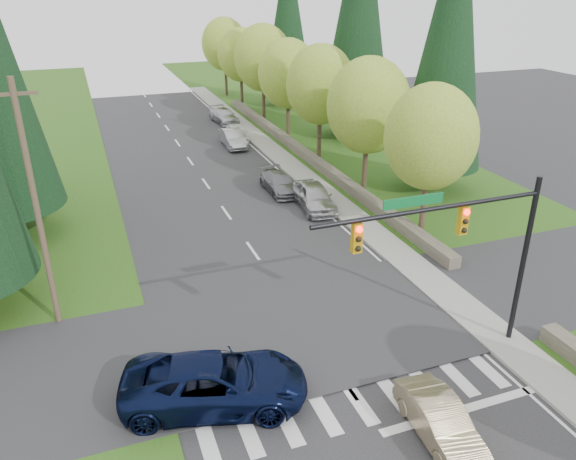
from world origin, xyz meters
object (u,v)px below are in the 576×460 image
parked_car_a (314,196)px  parked_car_c (233,138)px  suv_navy (215,382)px  parked_car_b (279,183)px  sedan_champagne (440,421)px  parked_car_e (224,116)px  parked_car_d (237,133)px

parked_car_a → parked_car_c: size_ratio=1.07×
suv_navy → parked_car_b: size_ratio=1.42×
sedan_champagne → parked_car_e: bearing=88.7°
sedan_champagne → parked_car_b: bearing=87.4°
parked_car_b → sedan_champagne: bearing=-97.1°
parked_car_d → sedan_champagne: bearing=-87.6°
sedan_champagne → parked_car_e: size_ratio=0.85×
parked_car_a → sedan_champagne: bearing=-95.6°
parked_car_d → parked_car_e: parked_car_d is taller
suv_navy → parked_car_d: suv_navy is taller
parked_car_b → parked_car_d: parked_car_d is taller
parked_car_c → parked_car_e: 8.61m
parked_car_b → parked_car_e: bearing=85.8°
sedan_champagne → parked_car_a: bearing=83.0°
parked_car_a → parked_car_c: bearing=99.6°
parked_car_d → parked_car_e: (0.64, 7.00, -0.05)m
parked_car_a → parked_car_e: 23.45m
sedan_champagne → suv_navy: (-6.13, 3.93, 0.22)m
sedan_champagne → parked_car_d: 35.32m
parked_car_a → parked_car_d: size_ratio=1.12×
sedan_champagne → parked_car_c: (2.58, 33.67, 0.08)m
suv_navy → parked_car_d: (9.47, 31.23, -0.14)m
parked_car_e → sedan_champagne: bearing=-102.6°
sedan_champagne → suv_navy: 7.28m
sedan_champagne → parked_car_d: bearing=88.7°
sedan_champagne → parked_car_a: size_ratio=0.83×
parked_car_c → parked_car_d: (0.76, 1.49, -0.00)m
parked_car_b → parked_car_e: (1.36, 19.96, 0.04)m
sedan_champagne → parked_car_c: 33.76m
parked_car_c → parked_car_e: (1.40, 8.49, -0.05)m
parked_car_e → parked_car_b: bearing=-101.1°
sedan_champagne → parked_car_d: parked_car_d is taller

